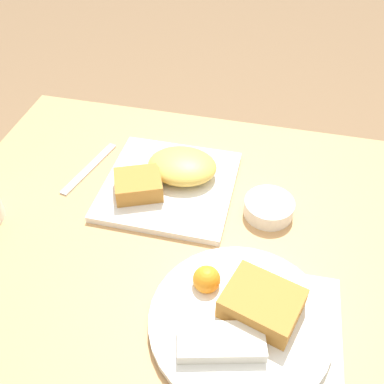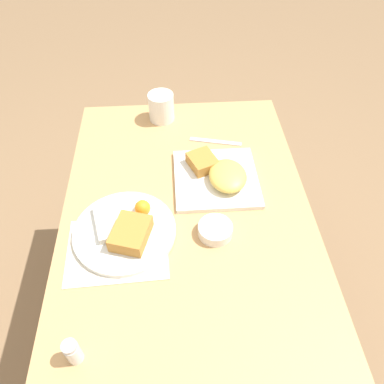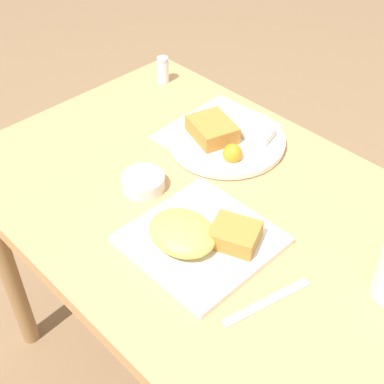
# 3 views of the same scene
# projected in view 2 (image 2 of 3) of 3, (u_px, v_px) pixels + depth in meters

# --- Properties ---
(ground_plane) EXTENTS (8.00, 8.00, 0.00)m
(ground_plane) POSITION_uv_depth(u_px,v_px,m) (189.00, 312.00, 1.59)
(ground_plane) COLOR #846647
(dining_table) EXTENTS (1.01, 0.71, 0.70)m
(dining_table) POSITION_uv_depth(u_px,v_px,m) (187.00, 225.00, 1.14)
(dining_table) COLOR tan
(dining_table) RESTS_ON ground_plane
(menu_card) EXTENTS (0.21, 0.27, 0.00)m
(menu_card) POSITION_uv_depth(u_px,v_px,m) (117.00, 249.00, 0.97)
(menu_card) COLOR beige
(menu_card) RESTS_ON dining_table
(plate_square_near) EXTENTS (0.25, 0.25, 0.06)m
(plate_square_near) POSITION_uv_depth(u_px,v_px,m) (219.00, 175.00, 1.12)
(plate_square_near) COLOR white
(plate_square_near) RESTS_ON dining_table
(plate_oval_far) EXTENTS (0.27, 0.27, 0.05)m
(plate_oval_far) POSITION_uv_depth(u_px,v_px,m) (126.00, 230.00, 0.99)
(plate_oval_far) COLOR white
(plate_oval_far) RESTS_ON menu_card
(sauce_ramekin) EXTENTS (0.09, 0.09, 0.03)m
(sauce_ramekin) POSITION_uv_depth(u_px,v_px,m) (215.00, 230.00, 0.99)
(sauce_ramekin) COLOR white
(sauce_ramekin) RESTS_ON dining_table
(salt_shaker) EXTENTS (0.03, 0.03, 0.07)m
(salt_shaker) POSITION_uv_depth(u_px,v_px,m) (73.00, 353.00, 0.77)
(salt_shaker) COLOR white
(salt_shaker) RESTS_ON dining_table
(butter_knife) EXTENTS (0.06, 0.17, 0.00)m
(butter_knife) POSITION_uv_depth(u_px,v_px,m) (215.00, 142.00, 1.26)
(butter_knife) COLOR silver
(butter_knife) RESTS_ON dining_table
(coffee_mug) EXTENTS (0.09, 0.09, 0.10)m
(coffee_mug) POSITION_uv_depth(u_px,v_px,m) (161.00, 107.00, 1.31)
(coffee_mug) COLOR white
(coffee_mug) RESTS_ON dining_table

